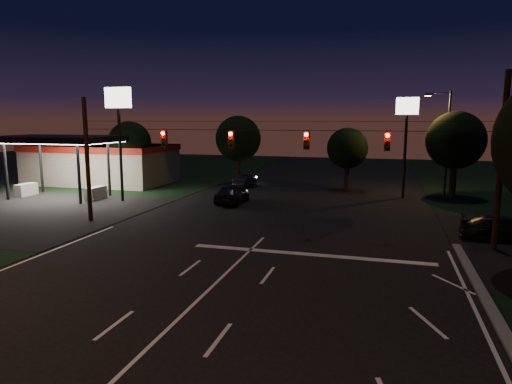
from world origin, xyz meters
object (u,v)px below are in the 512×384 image
(car_oncoming_a, at_px, (232,194))
(car_oncoming_b, at_px, (245,180))
(car_cross, at_px, (506,229))
(utility_pole_right, at_px, (494,249))

(car_oncoming_a, height_order, car_oncoming_b, car_oncoming_a)
(car_oncoming_b, xyz_separation_m, car_cross, (19.93, -15.92, 0.06))
(utility_pole_right, height_order, car_oncoming_a, utility_pole_right)
(car_oncoming_b, bearing_deg, car_oncoming_a, 102.16)
(car_oncoming_a, xyz_separation_m, car_oncoming_b, (-1.87, 9.32, -0.15))
(car_cross, bearing_deg, utility_pole_right, 153.50)
(car_oncoming_b, distance_m, car_cross, 25.51)
(utility_pole_right, relative_size, car_oncoming_a, 1.99)
(utility_pole_right, bearing_deg, car_cross, 64.44)
(car_oncoming_a, bearing_deg, utility_pole_right, 153.21)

